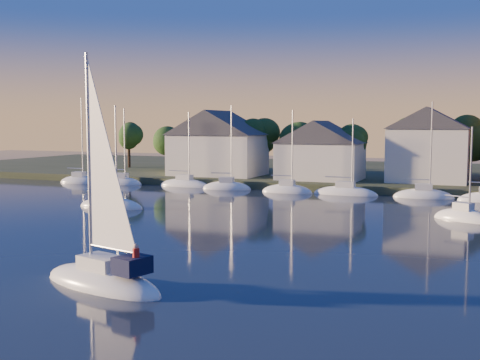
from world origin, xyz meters
The scene contains 11 objects.
ground centered at (0.00, 0.00, 0.00)m, with size 260.00×260.00×0.00m, color black.
shoreline_land centered at (0.00, 75.00, 0.00)m, with size 160.00×50.00×2.00m, color #2C3820.
wooden_dock centered at (0.00, 52.00, 0.00)m, with size 120.00×3.00×1.00m, color brown.
clubhouse_west centered at (-22.00, 58.00, 5.93)m, with size 13.65×9.45×9.64m.
clubhouse_centre centered at (-6.00, 57.00, 5.13)m, with size 11.55×8.40×8.08m.
clubhouse_east centered at (8.00, 59.00, 6.00)m, with size 10.50×8.40×9.80m.
tree_line centered at (2.00, 63.00, 7.18)m, with size 93.40×5.40×8.90m.
moored_fleet centered at (-8.00, 49.00, 0.10)m, with size 71.50×2.40×12.05m.
hero_sailboat centered at (-3.40, 2.62, 0.57)m, with size 9.02×4.94×13.51m.
drifting_sailboat_left centered at (-20.55, 28.20, 0.10)m, with size 7.46×2.48×11.62m.
drifting_sailboat_right centered at (13.46, 33.22, 0.10)m, with size 5.95×4.34×9.51m.
Camera 1 is at (15.35, -23.61, 8.68)m, focal length 45.00 mm.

